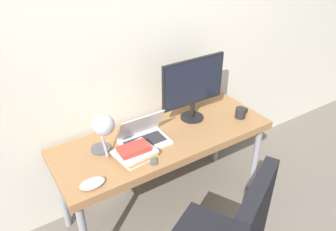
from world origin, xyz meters
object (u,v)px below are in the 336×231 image
Objects in this scene: laptop at (144,137)px; monitor at (193,85)px; mug at (241,113)px; game_controller at (92,183)px; desk_lamp at (103,128)px; book_stack at (136,153)px.

monitor is at bearing 9.58° from laptop.
monitor reaches higher than mug.
game_controller is (-0.95, -0.31, -0.27)m from monitor.
desk_lamp is at bearing -172.14° from monitor.
monitor is 3.49× the size of game_controller.
book_stack is at bearing -160.94° from monitor.
mug is at bearing -31.47° from monitor.
monitor is 0.69m from book_stack.
mug is (0.94, 0.01, -0.00)m from book_stack.
mug is (1.10, -0.10, -0.20)m from desk_lamp.
monitor reaches higher than game_controller.
book_stack is at bearing 15.46° from game_controller.
desk_lamp is 1.23× the size of book_stack.
book_stack is (-0.61, -0.21, -0.25)m from monitor.
laptop is 0.35m from desk_lamp.
monitor is 0.46m from mug.
laptop reaches higher than book_stack.
book_stack is 0.36m from game_controller.
mug is 1.29m from game_controller.
laptop is 0.98× the size of desk_lamp.
book_stack is at bearing -179.46° from mug.
laptop is at bearing 171.50° from mug.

